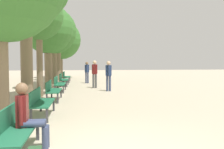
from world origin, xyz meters
TOP-DOWN VIEW (x-y plane):
  - bench_row_0 at (-1.60, 0.39)m, footprint 0.51×1.69m
  - bench_row_1 at (-1.60, 3.44)m, footprint 0.51×1.69m
  - bench_row_2 at (-1.60, 6.48)m, footprint 0.51×1.69m
  - bench_row_3 at (-1.60, 9.53)m, footprint 0.51×1.69m
  - bench_row_4 at (-1.60, 12.57)m, footprint 0.51×1.69m
  - bench_row_5 at (-1.60, 15.62)m, footprint 0.51×1.69m
  - tree_row_2 at (-2.29, 7.77)m, footprint 2.22×2.22m
  - tree_row_3 at (-2.29, 10.84)m, footprint 2.91×2.91m
  - tree_row_4 at (-2.29, 13.81)m, footprint 3.19×3.19m
  - tree_row_5 at (-2.29, 17.15)m, footprint 2.66×2.66m
  - tree_row_6 at (-2.29, 20.28)m, footprint 3.76×3.76m
  - person_seated at (-1.37, 0.66)m, footprint 0.60×0.34m
  - pedestrian_near at (1.09, 9.37)m, footprint 0.33×0.29m
  - pedestrian_mid at (0.03, 14.35)m, footprint 0.32×0.28m
  - pedestrian_far at (0.43, 11.06)m, footprint 0.34×0.25m

SIDE VIEW (x-z plane):
  - bench_row_0 at x=-1.60m, z-range 0.07..0.88m
  - bench_row_1 at x=-1.60m, z-range 0.07..0.88m
  - bench_row_2 at x=-1.60m, z-range 0.07..0.88m
  - bench_row_3 at x=-1.60m, z-range 0.07..0.88m
  - bench_row_4 at x=-1.60m, z-range 0.07..0.88m
  - bench_row_5 at x=-1.60m, z-range 0.07..0.88m
  - person_seated at x=-1.37m, z-range 0.04..1.29m
  - pedestrian_mid at x=0.03m, z-range 0.12..1.70m
  - pedestrian_near at x=1.09m, z-range 0.12..1.77m
  - pedestrian_far at x=0.43m, z-range 0.12..1.80m
  - tree_row_3 at x=-2.29m, z-range 0.99..5.98m
  - tree_row_2 at x=-2.29m, z-range 1.25..6.08m
  - tree_row_6 at x=-2.29m, z-range 0.89..6.45m
  - tree_row_5 at x=-2.29m, z-range 1.15..6.24m
  - tree_row_4 at x=-2.29m, z-range 1.04..6.37m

